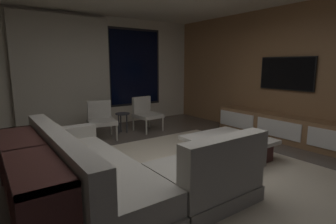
{
  "coord_description": "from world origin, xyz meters",
  "views": [
    {
      "loc": [
        -2.14,
        -2.75,
        1.53
      ],
      "look_at": [
        0.77,
        1.32,
        0.63
      ],
      "focal_mm": 28.28,
      "sensor_mm": 36.0,
      "label": 1
    }
  ],
  "objects_px": {
    "book_stack_on_coffee_table": "(240,136)",
    "accent_chair_by_curtain": "(101,118)",
    "mounted_tv": "(286,73)",
    "console_table_behind_couch": "(29,180)",
    "coffee_table": "(228,148)",
    "sectional_couch": "(120,174)",
    "media_console": "(286,129)",
    "accent_chair_near_window": "(146,112)",
    "side_stool": "(122,117)"
  },
  "relations": [
    {
      "from": "sectional_couch",
      "to": "side_stool",
      "type": "relative_size",
      "value": 5.43
    },
    {
      "from": "accent_chair_by_curtain",
      "to": "console_table_behind_couch",
      "type": "distance_m",
      "value": 2.96
    },
    {
      "from": "book_stack_on_coffee_table",
      "to": "mounted_tv",
      "type": "bearing_deg",
      "value": 12.06
    },
    {
      "from": "accent_chair_near_window",
      "to": "accent_chair_by_curtain",
      "type": "height_order",
      "value": "same"
    },
    {
      "from": "accent_chair_near_window",
      "to": "accent_chair_by_curtain",
      "type": "relative_size",
      "value": 1.0
    },
    {
      "from": "accent_chair_near_window",
      "to": "media_console",
      "type": "xyz_separation_m",
      "value": [
        1.8,
        -2.45,
        -0.18
      ]
    },
    {
      "from": "book_stack_on_coffee_table",
      "to": "accent_chair_near_window",
      "type": "xyz_separation_m",
      "value": [
        -0.15,
        2.65,
        0.02
      ]
    },
    {
      "from": "accent_chair_by_curtain",
      "to": "accent_chair_near_window",
      "type": "bearing_deg",
      "value": 2.54
    },
    {
      "from": "accent_chair_near_window",
      "to": "mounted_tv",
      "type": "relative_size",
      "value": 0.68
    },
    {
      "from": "sectional_couch",
      "to": "side_stool",
      "type": "distance_m",
      "value": 2.97
    },
    {
      "from": "side_stool",
      "to": "mounted_tv",
      "type": "distance_m",
      "value": 3.58
    },
    {
      "from": "coffee_table",
      "to": "console_table_behind_couch",
      "type": "height_order",
      "value": "console_table_behind_couch"
    },
    {
      "from": "accent_chair_near_window",
      "to": "console_table_behind_couch",
      "type": "bearing_deg",
      "value": -138.58
    },
    {
      "from": "side_stool",
      "to": "media_console",
      "type": "relative_size",
      "value": 0.15
    },
    {
      "from": "side_stool",
      "to": "media_console",
      "type": "xyz_separation_m",
      "value": [
        2.37,
        -2.51,
        -0.12
      ]
    },
    {
      "from": "accent_chair_near_window",
      "to": "mounted_tv",
      "type": "xyz_separation_m",
      "value": [
        1.98,
        -2.26,
        0.92
      ]
    },
    {
      "from": "coffee_table",
      "to": "console_table_behind_couch",
      "type": "xyz_separation_m",
      "value": [
        -2.9,
        -0.01,
        0.23
      ]
    },
    {
      "from": "mounted_tv",
      "to": "console_table_behind_couch",
      "type": "height_order",
      "value": "mounted_tv"
    },
    {
      "from": "book_stack_on_coffee_table",
      "to": "side_stool",
      "type": "distance_m",
      "value": 2.8
    },
    {
      "from": "sectional_couch",
      "to": "media_console",
      "type": "xyz_separation_m",
      "value": [
        3.69,
        0.15,
        -0.04
      ]
    },
    {
      "from": "coffee_table",
      "to": "book_stack_on_coffee_table",
      "type": "bearing_deg",
      "value": -70.96
    },
    {
      "from": "coffee_table",
      "to": "media_console",
      "type": "relative_size",
      "value": 0.37
    },
    {
      "from": "book_stack_on_coffee_table",
      "to": "accent_chair_by_curtain",
      "type": "bearing_deg",
      "value": 115.88
    },
    {
      "from": "accent_chair_near_window",
      "to": "media_console",
      "type": "distance_m",
      "value": 3.05
    },
    {
      "from": "sectional_couch",
      "to": "book_stack_on_coffee_table",
      "type": "distance_m",
      "value": 2.05
    },
    {
      "from": "side_stool",
      "to": "book_stack_on_coffee_table",
      "type": "bearing_deg",
      "value": -75.03
    },
    {
      "from": "sectional_couch",
      "to": "accent_chair_near_window",
      "type": "bearing_deg",
      "value": 53.99
    },
    {
      "from": "media_console",
      "to": "console_table_behind_couch",
      "type": "distance_m",
      "value": 4.61
    },
    {
      "from": "book_stack_on_coffee_table",
      "to": "accent_chair_near_window",
      "type": "bearing_deg",
      "value": 93.27
    },
    {
      "from": "book_stack_on_coffee_table",
      "to": "console_table_behind_couch",
      "type": "relative_size",
      "value": 0.14
    },
    {
      "from": "coffee_table",
      "to": "accent_chair_by_curtain",
      "type": "xyz_separation_m",
      "value": [
        -1.2,
        2.41,
        0.25
      ]
    },
    {
      "from": "sectional_couch",
      "to": "console_table_behind_couch",
      "type": "relative_size",
      "value": 1.19
    },
    {
      "from": "media_console",
      "to": "mounted_tv",
      "type": "bearing_deg",
      "value": 47.57
    },
    {
      "from": "side_stool",
      "to": "sectional_couch",
      "type": "bearing_deg",
      "value": -116.44
    },
    {
      "from": "coffee_table",
      "to": "console_table_behind_couch",
      "type": "distance_m",
      "value": 2.9
    },
    {
      "from": "coffee_table",
      "to": "book_stack_on_coffee_table",
      "type": "xyz_separation_m",
      "value": [
        0.06,
        -0.18,
        0.23
      ]
    },
    {
      "from": "book_stack_on_coffee_table",
      "to": "coffee_table",
      "type": "bearing_deg",
      "value": 109.04
    },
    {
      "from": "side_stool",
      "to": "console_table_behind_couch",
      "type": "height_order",
      "value": "console_table_behind_couch"
    },
    {
      "from": "accent_chair_near_window",
      "to": "accent_chair_by_curtain",
      "type": "distance_m",
      "value": 1.11
    },
    {
      "from": "accent_chair_near_window",
      "to": "side_stool",
      "type": "height_order",
      "value": "accent_chair_near_window"
    },
    {
      "from": "console_table_behind_couch",
      "to": "book_stack_on_coffee_table",
      "type": "bearing_deg",
      "value": -3.29
    },
    {
      "from": "mounted_tv",
      "to": "accent_chair_by_curtain",
      "type": "bearing_deg",
      "value": 144.46
    },
    {
      "from": "accent_chair_near_window",
      "to": "sectional_couch",
      "type": "bearing_deg",
      "value": -126.01
    },
    {
      "from": "accent_chair_near_window",
      "to": "media_console",
      "type": "height_order",
      "value": "accent_chair_near_window"
    },
    {
      "from": "mounted_tv",
      "to": "console_table_behind_couch",
      "type": "relative_size",
      "value": 0.55
    },
    {
      "from": "accent_chair_by_curtain",
      "to": "console_table_behind_couch",
      "type": "height_order",
      "value": "accent_chair_by_curtain"
    },
    {
      "from": "book_stack_on_coffee_table",
      "to": "console_table_behind_couch",
      "type": "xyz_separation_m",
      "value": [
        -2.96,
        0.17,
        -0.0
      ]
    },
    {
      "from": "accent_chair_near_window",
      "to": "side_stool",
      "type": "relative_size",
      "value": 1.7
    },
    {
      "from": "coffee_table",
      "to": "mounted_tv",
      "type": "relative_size",
      "value": 1.01
    },
    {
      "from": "coffee_table",
      "to": "side_stool",
      "type": "xyz_separation_m",
      "value": [
        -0.66,
        2.52,
        0.19
      ]
    }
  ]
}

